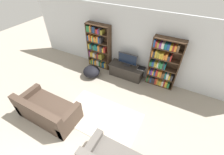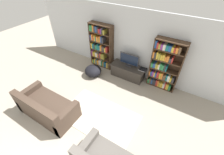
{
  "view_description": "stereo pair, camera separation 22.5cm",
  "coord_description": "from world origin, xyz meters",
  "px_view_note": "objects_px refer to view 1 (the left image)",
  "views": [
    {
      "loc": [
        1.85,
        -0.65,
        3.94
      ],
      "look_at": [
        0.03,
        2.78,
        0.7
      ],
      "focal_mm": 24.0,
      "sensor_mm": 36.0,
      "label": 1
    },
    {
      "loc": [
        2.05,
        -0.54,
        3.94
      ],
      "look_at": [
        0.03,
        2.78,
        0.7
      ],
      "focal_mm": 24.0,
      "sensor_mm": 36.0,
      "label": 2
    }
  ],
  "objects_px": {
    "bookshelf_left": "(98,47)",
    "television": "(128,59)",
    "laptop": "(142,68)",
    "bookshelf_right": "(163,64)",
    "tv_stand": "(126,71)",
    "beanbag_ottoman": "(92,72)",
    "couch_left_sectional": "(48,111)"
  },
  "relations": [
    {
      "from": "tv_stand",
      "to": "beanbag_ottoman",
      "type": "distance_m",
      "value": 1.42
    },
    {
      "from": "laptop",
      "to": "beanbag_ottoman",
      "type": "xyz_separation_m",
      "value": [
        -1.84,
        -0.76,
        -0.31
      ]
    },
    {
      "from": "television",
      "to": "bookshelf_left",
      "type": "bearing_deg",
      "value": 175.53
    },
    {
      "from": "bookshelf_right",
      "to": "couch_left_sectional",
      "type": "xyz_separation_m",
      "value": [
        -2.56,
        -3.13,
        -0.61
      ]
    },
    {
      "from": "bookshelf_left",
      "to": "couch_left_sectional",
      "type": "xyz_separation_m",
      "value": [
        0.12,
        -3.13,
        -0.61
      ]
    },
    {
      "from": "television",
      "to": "laptop",
      "type": "xyz_separation_m",
      "value": [
        0.58,
        0.05,
        -0.26
      ]
    },
    {
      "from": "bookshelf_left",
      "to": "television",
      "type": "height_order",
      "value": "bookshelf_left"
    },
    {
      "from": "bookshelf_left",
      "to": "television",
      "type": "distance_m",
      "value": 1.39
    },
    {
      "from": "bookshelf_right",
      "to": "couch_left_sectional",
      "type": "distance_m",
      "value": 4.09
    },
    {
      "from": "television",
      "to": "tv_stand",
      "type": "bearing_deg",
      "value": -90.0
    },
    {
      "from": "television",
      "to": "laptop",
      "type": "bearing_deg",
      "value": 4.7
    },
    {
      "from": "bookshelf_left",
      "to": "beanbag_ottoman",
      "type": "bearing_deg",
      "value": -81.05
    },
    {
      "from": "bookshelf_left",
      "to": "laptop",
      "type": "height_order",
      "value": "bookshelf_left"
    },
    {
      "from": "laptop",
      "to": "couch_left_sectional",
      "type": "distance_m",
      "value": 3.59
    },
    {
      "from": "bookshelf_left",
      "to": "bookshelf_right",
      "type": "distance_m",
      "value": 2.68
    },
    {
      "from": "television",
      "to": "laptop",
      "type": "distance_m",
      "value": 0.64
    },
    {
      "from": "laptop",
      "to": "couch_left_sectional",
      "type": "height_order",
      "value": "couch_left_sectional"
    },
    {
      "from": "tv_stand",
      "to": "television",
      "type": "relative_size",
      "value": 1.77
    },
    {
      "from": "tv_stand",
      "to": "television",
      "type": "height_order",
      "value": "television"
    },
    {
      "from": "bookshelf_left",
      "to": "couch_left_sectional",
      "type": "bearing_deg",
      "value": -87.86
    },
    {
      "from": "bookshelf_right",
      "to": "television",
      "type": "height_order",
      "value": "bookshelf_right"
    },
    {
      "from": "bookshelf_left",
      "to": "laptop",
      "type": "bearing_deg",
      "value": -1.74
    },
    {
      "from": "bookshelf_left",
      "to": "laptop",
      "type": "distance_m",
      "value": 2.0
    },
    {
      "from": "tv_stand",
      "to": "television",
      "type": "xyz_separation_m",
      "value": [
        -0.0,
        0.05,
        0.53
      ]
    },
    {
      "from": "television",
      "to": "couch_left_sectional",
      "type": "xyz_separation_m",
      "value": [
        -1.26,
        -3.02,
        -0.49
      ]
    },
    {
      "from": "bookshelf_left",
      "to": "laptop",
      "type": "relative_size",
      "value": 6.41
    },
    {
      "from": "television",
      "to": "beanbag_ottoman",
      "type": "relative_size",
      "value": 1.16
    },
    {
      "from": "tv_stand",
      "to": "laptop",
      "type": "distance_m",
      "value": 0.65
    },
    {
      "from": "bookshelf_right",
      "to": "beanbag_ottoman",
      "type": "height_order",
      "value": "bookshelf_right"
    },
    {
      "from": "bookshelf_left",
      "to": "television",
      "type": "xyz_separation_m",
      "value": [
        1.38,
        -0.11,
        -0.12
      ]
    },
    {
      "from": "tv_stand",
      "to": "couch_left_sectional",
      "type": "height_order",
      "value": "couch_left_sectional"
    },
    {
      "from": "bookshelf_right",
      "to": "television",
      "type": "relative_size",
      "value": 2.42
    }
  ]
}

